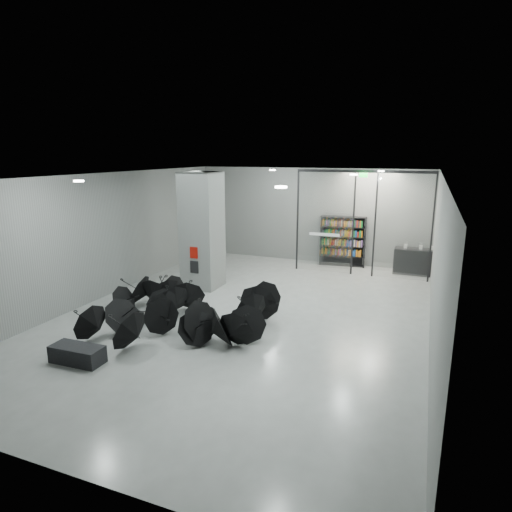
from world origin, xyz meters
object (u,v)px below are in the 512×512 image
at_px(column, 202,231).
at_px(shop_counter, 416,262).
at_px(bench, 77,354).
at_px(bookshelf, 343,241).
at_px(umbrella_cluster, 184,315).

bearing_deg(column, shop_counter, 32.54).
relative_size(bench, bookshelf, 0.59).
relative_size(bookshelf, shop_counter, 1.23).
height_order(column, bench, column).
xyz_separation_m(bookshelf, shop_counter, (2.95, -0.31, -0.53)).
height_order(bookshelf, umbrella_cluster, bookshelf).
height_order(column, shop_counter, column).
bearing_deg(bench, column, 89.42).
bearing_deg(bookshelf, bench, -116.75).
relative_size(column, umbrella_cluster, 0.77).
xyz_separation_m(bench, umbrella_cluster, (1.15, 2.73, 0.12)).
xyz_separation_m(column, bench, (0.11, -6.17, -1.80)).
bearing_deg(bookshelf, shop_counter, -13.22).
distance_m(column, bookshelf, 6.29).
height_order(column, bookshelf, column).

